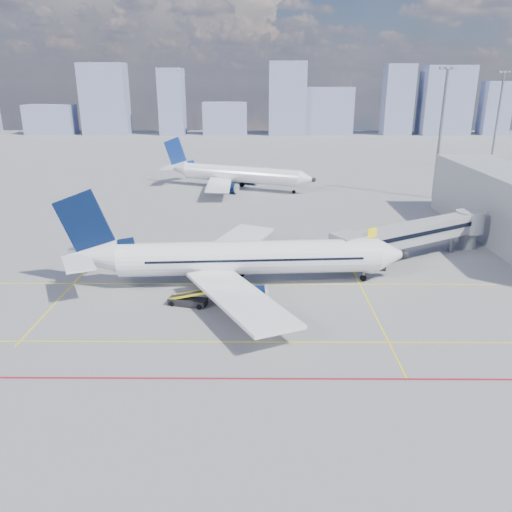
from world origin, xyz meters
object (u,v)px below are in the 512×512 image
at_px(baggage_tug, 270,321).
at_px(cargo_dolly, 253,304).
at_px(second_aircraft, 235,174).
at_px(belt_loader, 189,300).
at_px(ramp_worker, 269,325).
at_px(main_aircraft, 235,258).

distance_m(baggage_tug, cargo_dolly, 3.93).
height_order(second_aircraft, belt_loader, second_aircraft).
bearing_deg(cargo_dolly, baggage_tug, -40.24).
bearing_deg(baggage_tug, ramp_worker, -101.88).
distance_m(second_aircraft, cargo_dolly, 64.61).
height_order(main_aircraft, ramp_worker, main_aircraft).
bearing_deg(cargo_dolly, ramp_worker, -47.35).
xyz_separation_m(second_aircraft, baggage_tug, (6.56, -67.93, -2.41)).
bearing_deg(second_aircraft, main_aircraft, -64.58).
distance_m(second_aircraft, belt_loader, 62.73).
height_order(main_aircraft, second_aircraft, main_aircraft).
xyz_separation_m(main_aircraft, belt_loader, (-4.69, -6.00, -2.60)).
distance_m(cargo_dolly, belt_loader, 7.11).
height_order(baggage_tug, belt_loader, belt_loader).
xyz_separation_m(second_aircraft, ramp_worker, (6.40, -68.98, -2.28)).
height_order(main_aircraft, cargo_dolly, main_aircraft).
bearing_deg(ramp_worker, main_aircraft, 26.78).
bearing_deg(second_aircraft, belt_loader, -69.12).
distance_m(second_aircraft, ramp_worker, 69.31).
bearing_deg(main_aircraft, ramp_worker, -77.03).
relative_size(baggage_tug, ramp_worker, 1.33).
bearing_deg(ramp_worker, belt_loader, 62.97).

